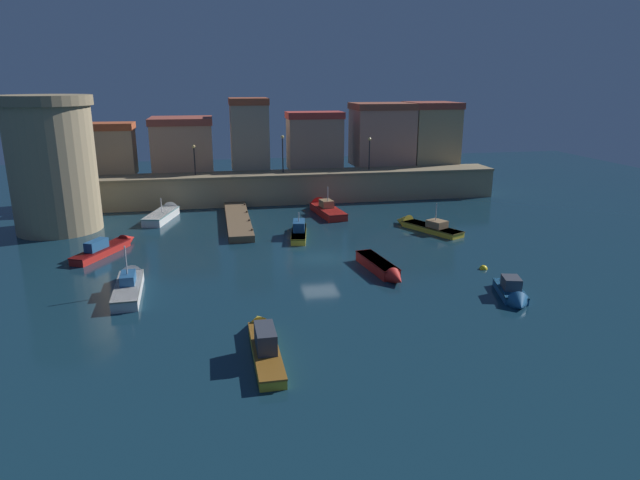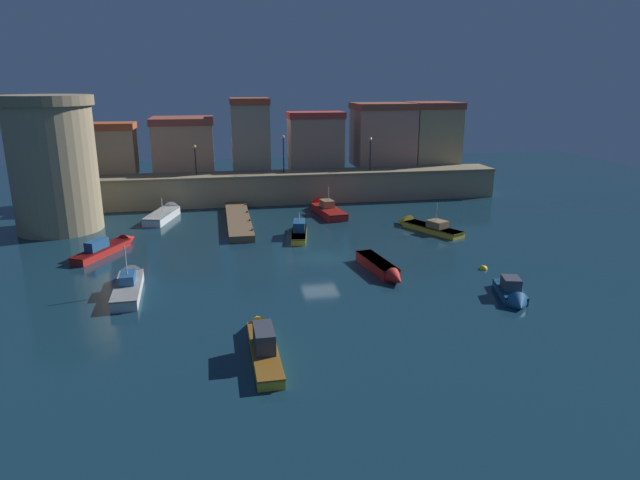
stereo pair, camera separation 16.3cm
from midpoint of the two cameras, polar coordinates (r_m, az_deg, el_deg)
ground_plane at (r=39.50m, az=0.13°, el=-1.88°), size 106.06×106.06×0.00m
quay_wall at (r=57.80m, az=-3.49°, el=5.45°), size 44.56×3.88×3.07m
old_town_backdrop at (r=61.72m, az=-1.43°, el=10.41°), size 40.58×6.09×7.54m
fortress_tower at (r=50.80m, az=-25.54°, el=7.06°), size 7.29×7.29×11.03m
pier_dock at (r=49.65m, az=-8.24°, el=2.04°), size 2.01×12.84×0.70m
quay_lamp_0 at (r=56.86m, az=-12.58°, el=8.53°), size 0.32×0.32×2.97m
quay_lamp_1 at (r=57.19m, az=-3.68°, el=9.37°), size 0.32×0.32×3.75m
quay_lamp_2 at (r=59.01m, az=5.26°, el=9.33°), size 0.32×0.32×3.36m
moored_boat_0 at (r=53.05m, az=-15.40°, el=2.65°), size 3.31×6.95×2.38m
moored_boat_1 at (r=47.86m, az=10.61°, el=1.46°), size 4.42×6.80×2.92m
moored_boat_2 at (r=36.55m, az=6.49°, el=-2.88°), size 1.94×6.06×1.08m
moored_boat_3 at (r=53.07m, az=0.58°, el=3.27°), size 2.68×7.25×3.17m
moored_boat_4 at (r=34.02m, az=19.25°, el=-5.22°), size 2.31×4.33×1.52m
moored_boat_5 at (r=35.52m, az=-18.80°, el=-4.17°), size 1.71×6.78×3.30m
moored_boat_6 at (r=26.51m, az=-5.71°, el=-10.27°), size 1.23×7.15×1.76m
moored_boat_7 at (r=43.63m, az=-20.74°, el=-0.67°), size 4.09×6.58×1.51m
moored_boat_8 at (r=45.49m, az=-2.02°, el=1.09°), size 2.19×6.39×2.29m
mooring_buoy_0 at (r=38.83m, az=16.49°, el=-2.89°), size 0.54×0.54×0.54m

